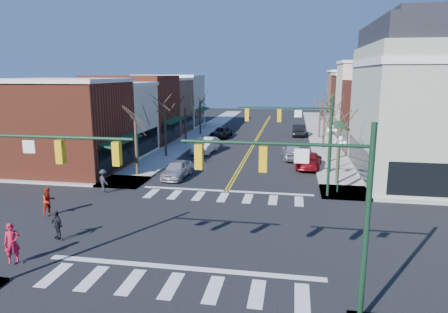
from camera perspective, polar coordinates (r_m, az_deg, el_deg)
The scene contains 36 objects.
ground at distance 23.15m, azimuth -2.88°, elevation -10.43°, with size 160.00×160.00×0.00m, color black.
sidewalk_left at distance 43.94m, azimuth -8.30°, elevation 0.28°, with size 3.50×70.00×0.15m, color #9E9B93.
sidewalk_right at distance 41.98m, azimuth 15.05°, elevation -0.55°, with size 3.50×70.00×0.15m, color #9E9B93.
bldg_left_brick_a at distance 38.73m, azimuth -21.89°, elevation 3.90°, with size 10.00×8.50×8.00m, color maroon.
bldg_left_stucco_a at distance 45.48m, azimuth -16.77°, elevation 4.98°, with size 10.00×7.00×7.50m, color beige.
bldg_left_brick_b at distance 52.66m, azimuth -12.93°, elevation 6.59°, with size 10.00×9.00×8.50m, color maroon.
bldg_left_tan at distance 60.36m, azimuth -9.89°, elevation 7.00°, with size 10.00×7.50×7.80m, color #9E7657.
bldg_left_stucco_b at distance 67.67m, azimuth -7.68°, elevation 7.74°, with size 10.00×8.00×8.20m, color beige.
bldg_right_brick_a at distance 48.09m, azimuth 22.77°, elevation 5.21°, with size 10.00×8.50×8.00m, color maroon.
bldg_right_stucco at distance 55.56m, azimuth 21.12°, elevation 7.13°, with size 10.00×7.00×10.00m, color beige.
bldg_right_brick_b at distance 62.97m, azimuth 19.78°, elevation 7.00°, with size 10.00×8.00×8.50m, color maroon.
bldg_right_tan at distance 70.83m, azimuth 18.72°, elevation 7.73°, with size 10.00×8.00×9.00m, color #9E7657.
victorian_corner at distance 37.33m, azimuth 28.36°, elevation 7.18°, with size 12.25×14.25×13.30m.
traffic_mast_near_left at distance 17.47m, azimuth -26.84°, elevation -2.87°, with size 6.60×0.28×7.20m.
traffic_mast_near_right at distance 14.10m, azimuth 12.55°, elevation -5.14°, with size 6.60×0.28×7.20m.
traffic_mast_far_right at distance 28.58m, azimuth 11.29°, elevation 3.44°, with size 6.60×0.28×7.20m.
lamppost_corner at distance 30.14m, azimuth 16.16°, elevation 0.25°, with size 0.36×0.36×4.33m.
lamppost_midblock at distance 36.51m, azimuth 15.10°, elevation 2.26°, with size 0.36×0.36×4.33m.
tree_left_a at distance 35.09m, azimuth -12.40°, elevation 1.05°, with size 0.24×0.24×4.76m, color #382B21.
tree_left_b at distance 42.47m, azimuth -8.36°, elevation 3.23°, with size 0.24×0.24×5.04m, color #382B21.
tree_left_c at distance 50.09m, azimuth -5.51°, elevation 4.31°, with size 0.24×0.24×4.55m, color #382B21.
tree_left_d at distance 57.77m, azimuth -3.41°, elevation 5.50°, with size 0.24×0.24×4.90m, color #382B21.
tree_right_a at distance 32.73m, azimuth 15.99°, elevation -0.02°, with size 0.24×0.24×4.62m, color #382B21.
tree_right_b at distance 40.52m, azimuth 14.87°, elevation 2.65°, with size 0.24×0.24×5.18m, color #382B21.
tree_right_c at distance 48.44m, azimuth 14.08°, elevation 3.92°, with size 0.24×0.24×4.83m, color #382B21.
tree_right_d at distance 56.35m, azimuth 13.52°, elevation 5.08°, with size 0.24×0.24×4.97m, color #382B21.
car_left_near at distance 34.20m, azimuth -6.72°, elevation -1.82°, with size 1.78×4.42×1.51m, color silver.
car_left_mid at distance 44.88m, azimuth -2.64°, elevation 1.64°, with size 1.81×5.18×1.71m, color silver.
car_left_far at distance 55.31m, azimuth -0.39°, elevation 3.42°, with size 2.32×5.04×1.40m, color black.
car_right_near at distance 38.35m, azimuth 12.04°, elevation -0.48°, with size 2.17×5.33×1.55m, color maroon.
car_right_mid at distance 41.97m, azimuth 9.69°, elevation 0.76°, with size 2.00×4.96×1.69m, color #BABBBF.
car_right_far at distance 58.01m, azimuth 10.62°, elevation 3.73°, with size 1.75×5.02×1.66m, color black.
pedestrian_red_a at distance 21.19m, azimuth -28.02°, elevation -10.85°, with size 0.69×0.45×1.88m, color #BB1332.
pedestrian_red_b at distance 27.18m, azimuth -23.78°, elevation -5.82°, with size 0.82×0.64×1.69m, color #B22513.
pedestrian_dark_a at distance 23.13m, azimuth -22.76°, elevation -8.97°, with size 0.89×0.37×1.52m, color black.
pedestrian_dark_b at distance 30.87m, azimuth -16.82°, elevation -3.29°, with size 1.08×0.62×1.68m, color black.
Camera 1 is at (4.80, -20.89, 8.74)m, focal length 32.00 mm.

